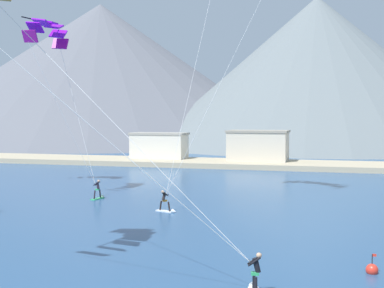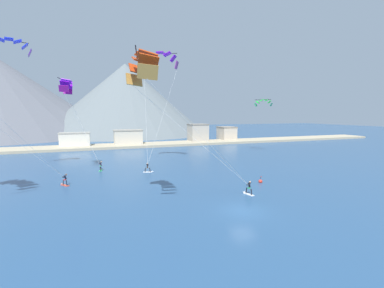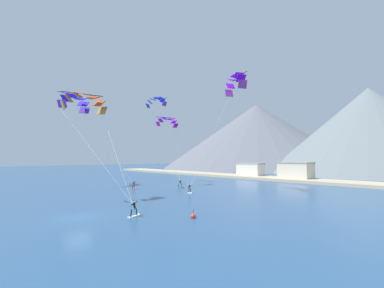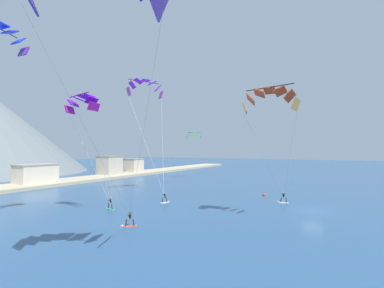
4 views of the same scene
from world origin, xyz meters
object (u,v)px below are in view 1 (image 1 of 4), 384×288
(parafoil_kite_near_lead, at_px, (47,31))
(race_marker_buoy, at_px, (372,270))
(kitesurfer_near_lead, at_px, (99,193))
(kitesurfer_mid_center, at_px, (255,280))
(kitesurfer_far_left, at_px, (167,205))

(parafoil_kite_near_lead, bearing_deg, race_marker_buoy, -31.99)
(kitesurfer_near_lead, xyz_separation_m, race_marker_buoy, (21.33, -16.37, -0.35))
(kitesurfer_mid_center, bearing_deg, race_marker_buoy, 40.62)
(parafoil_kite_near_lead, relative_size, race_marker_buoy, 13.74)
(parafoil_kite_near_lead, xyz_separation_m, race_marker_buoy, (26.01, -16.25, -14.23))
(kitesurfer_near_lead, bearing_deg, kitesurfer_mid_center, -50.77)
(kitesurfer_mid_center, xyz_separation_m, kitesurfer_far_left, (-9.08, 16.05, -0.03))
(kitesurfer_far_left, height_order, race_marker_buoy, kitesurfer_far_left)
(kitesurfer_far_left, bearing_deg, race_marker_buoy, -41.14)
(kitesurfer_mid_center, bearing_deg, kitesurfer_far_left, 119.51)
(kitesurfer_near_lead, distance_m, kitesurfer_far_left, 8.72)
(parafoil_kite_near_lead, bearing_deg, kitesurfer_near_lead, 1.51)
(kitesurfer_mid_center, relative_size, race_marker_buoy, 1.75)
(race_marker_buoy, bearing_deg, kitesurfer_far_left, 138.86)
(kitesurfer_near_lead, height_order, kitesurfer_far_left, kitesurfer_near_lead)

